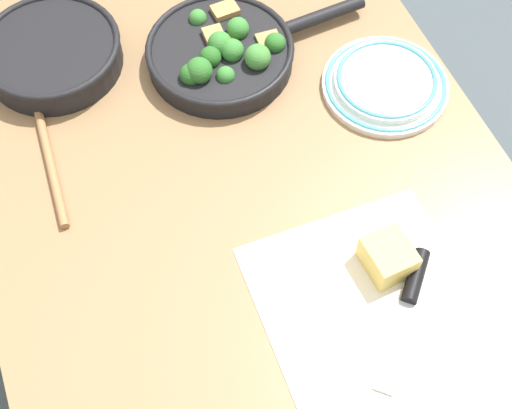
{
  "coord_description": "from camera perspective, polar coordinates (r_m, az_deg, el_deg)",
  "views": [
    {
      "loc": [
        -0.51,
        0.2,
        1.73
      ],
      "look_at": [
        0.0,
        0.0,
        0.78
      ],
      "focal_mm": 50.0,
      "sensor_mm": 36.0,
      "label": 1
    }
  ],
  "objects": [
    {
      "name": "skillet_eggs",
      "position": [
        1.32,
        -15.98,
        11.66
      ],
      "size": [
        0.36,
        0.24,
        0.05
      ],
      "rotation": [
        0.0,
        0.0,
        5.99
      ],
      "color": "black",
      "rests_on": "dining_table_red"
    },
    {
      "name": "parchment_sheet",
      "position": [
        1.05,
        9.51,
        -9.33
      ],
      "size": [
        0.37,
        0.31,
        0.0
      ],
      "color": "silver",
      "rests_on": "dining_table_red"
    },
    {
      "name": "ground_plane",
      "position": [
        1.81,
        0.0,
        -12.54
      ],
      "size": [
        14.0,
        14.0,
        0.0
      ],
      "primitive_type": "plane",
      "color": "#424C51"
    },
    {
      "name": "wooden_spoon",
      "position": [
        1.26,
        -16.91,
        6.61
      ],
      "size": [
        0.35,
        0.04,
        0.02
      ],
      "rotation": [
        0.0,
        0.0,
        6.24
      ],
      "color": "#996B42",
      "rests_on": "dining_table_red"
    },
    {
      "name": "skillet_broccoli",
      "position": [
        1.27,
        -2.59,
        12.12
      ],
      "size": [
        0.26,
        0.42,
        0.07
      ],
      "rotation": [
        0.0,
        0.0,
        4.79
      ],
      "color": "black",
      "rests_on": "dining_table_red"
    },
    {
      "name": "dinner_plate_stack",
      "position": [
        1.26,
        10.34,
        9.54
      ],
      "size": [
        0.22,
        0.22,
        0.03
      ],
      "color": "silver",
      "rests_on": "dining_table_red"
    },
    {
      "name": "cheese_block",
      "position": [
        1.06,
        10.5,
        -4.16
      ],
      "size": [
        0.08,
        0.07,
        0.05
      ],
      "color": "#E0C15B",
      "rests_on": "dining_table_red"
    },
    {
      "name": "grater_knife",
      "position": [
        1.06,
        12.16,
        -7.33
      ],
      "size": [
        0.18,
        0.17,
        0.02
      ],
      "rotation": [
        0.0,
        0.0,
        2.41
      ],
      "color": "silver",
      "rests_on": "dining_table_red"
    },
    {
      "name": "dining_table_red",
      "position": [
        1.19,
        0.0,
        -2.63
      ],
      "size": [
        1.21,
        0.84,
        0.76
      ],
      "color": "olive",
      "rests_on": "ground_plane"
    }
  ]
}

